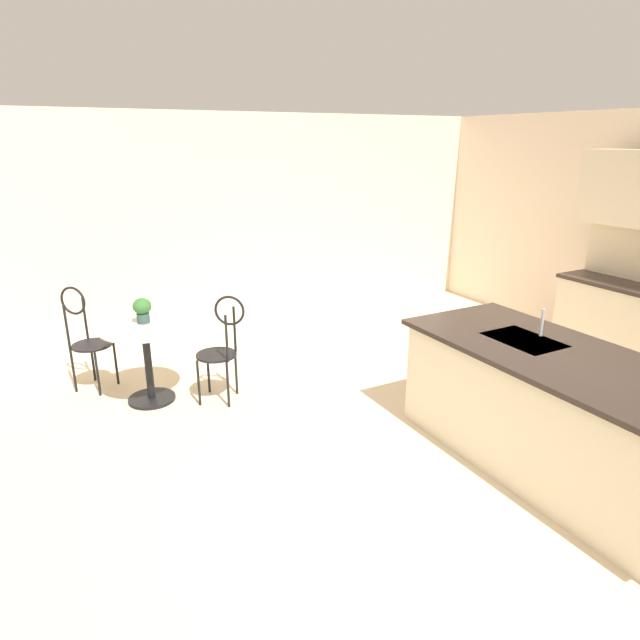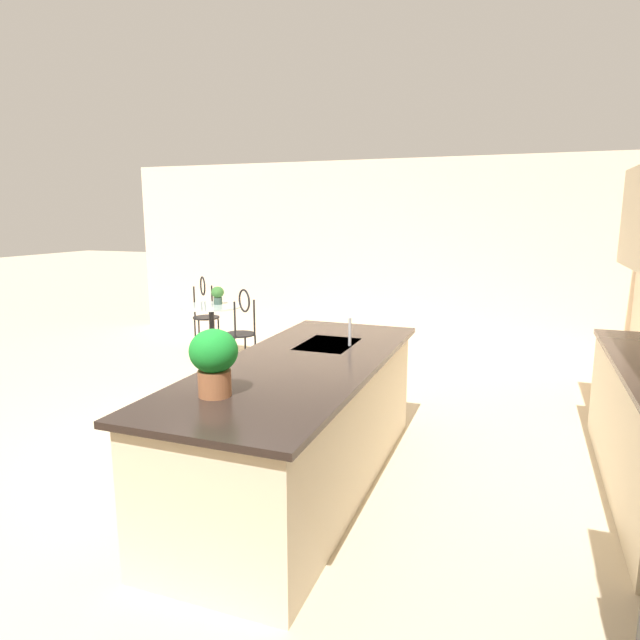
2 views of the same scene
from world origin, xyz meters
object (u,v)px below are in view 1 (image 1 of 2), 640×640
object	(u,v)px
bistro_table	(148,357)
chair_near_window	(85,334)
potted_plant_on_table	(142,309)
chair_by_island	(222,344)

from	to	relation	value
bistro_table	chair_near_window	bearing A→B (deg)	-141.41
potted_plant_on_table	bistro_table	bearing A→B (deg)	-9.17
chair_near_window	chair_by_island	bearing A→B (deg)	50.20
chair_near_window	potted_plant_on_table	world-z (taller)	chair_near_window
chair_near_window	potted_plant_on_table	distance (m)	0.72
chair_by_island	potted_plant_on_table	distance (m)	0.81
bistro_table	potted_plant_on_table	bearing A→B (deg)	170.83
chair_by_island	chair_near_window	bearing A→B (deg)	-129.80
chair_near_window	potted_plant_on_table	size ratio (longest dim) A/B	4.35
bistro_table	chair_near_window	world-z (taller)	chair_near_window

